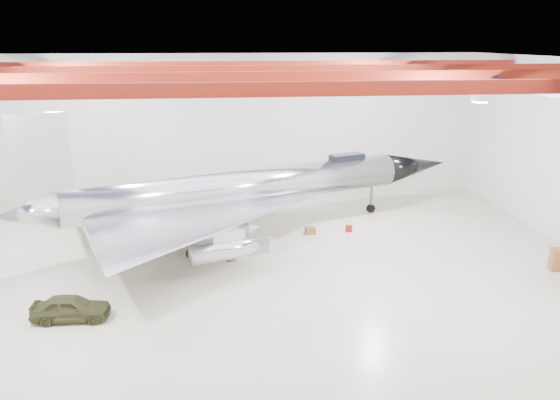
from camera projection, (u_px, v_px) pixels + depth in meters
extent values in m
plane|color=#C1B699|center=(233.00, 271.00, 29.41)|extent=(40.00, 40.00, 0.00)
plane|color=silver|center=(224.00, 127.00, 42.13)|extent=(40.00, 0.00, 40.00)
plane|color=#0A0F38|center=(228.00, 61.00, 26.30)|extent=(40.00, 40.00, 0.00)
cube|color=maroon|center=(236.00, 90.00, 17.90)|extent=(39.50, 0.25, 0.50)
cube|color=maroon|center=(230.00, 78.00, 23.61)|extent=(39.50, 0.25, 0.50)
cube|color=maroon|center=(226.00, 70.00, 29.32)|extent=(39.50, 0.25, 0.50)
cube|color=maroon|center=(224.00, 65.00, 35.03)|extent=(39.50, 0.25, 0.50)
cube|color=#0B1747|center=(463.00, 78.00, 27.95)|extent=(0.25, 29.50, 0.40)
cube|color=silver|center=(480.00, 98.00, 22.12)|extent=(0.55, 0.55, 0.25)
cube|color=silver|center=(50.00, 81.00, 31.21)|extent=(0.55, 0.55, 0.25)
cube|color=silver|center=(388.00, 78.00, 33.54)|extent=(0.55, 0.55, 0.25)
cylinder|color=silver|center=(243.00, 187.00, 34.32)|extent=(21.37, 9.17, 2.18)
cone|color=black|center=(416.00, 166.00, 40.05)|extent=(5.88, 3.84, 2.18)
cone|color=silver|center=(25.00, 214.00, 29.04)|extent=(3.81, 3.13, 2.18)
cube|color=silver|center=(41.00, 160.00, 28.69)|extent=(2.94, 1.12, 4.92)
cube|color=black|center=(347.00, 158.00, 37.20)|extent=(2.56, 1.61, 0.55)
cylinder|color=silver|center=(229.00, 250.00, 28.19)|extent=(4.25, 2.28, 0.98)
cylinder|color=silver|center=(212.00, 234.00, 30.55)|extent=(4.25, 2.28, 0.98)
cylinder|color=silver|center=(179.00, 203.00, 36.20)|extent=(4.25, 2.28, 0.98)
cylinder|color=silver|center=(169.00, 193.00, 38.55)|extent=(4.25, 2.28, 0.98)
cylinder|color=#59595B|center=(371.00, 199.00, 39.03)|extent=(0.20, 0.20, 1.97)
cylinder|color=black|center=(371.00, 208.00, 39.23)|extent=(0.66, 0.43, 0.61)
cylinder|color=#59595B|center=(191.00, 243.00, 30.71)|extent=(0.20, 0.20, 1.97)
cylinder|color=black|center=(191.00, 254.00, 30.91)|extent=(0.66, 0.43, 0.61)
cylinder|color=#59595B|center=(166.00, 216.00, 35.42)|extent=(0.20, 0.20, 1.97)
cylinder|color=black|center=(166.00, 226.00, 35.62)|extent=(0.66, 0.43, 0.61)
imported|color=#35351A|center=(71.00, 308.00, 24.13)|extent=(3.44, 1.51, 1.15)
cube|color=olive|center=(105.00, 252.00, 31.52)|extent=(0.65, 0.55, 0.41)
cylinder|color=#59595B|center=(231.00, 256.00, 30.72)|extent=(0.71, 0.71, 0.49)
cube|color=olive|center=(310.00, 230.00, 34.95)|extent=(0.66, 0.54, 0.44)
cube|color=#59595B|center=(157.00, 234.00, 34.59)|extent=(0.53, 0.48, 0.30)
cylinder|color=maroon|center=(349.00, 228.00, 35.39)|extent=(0.54, 0.54, 0.40)
cylinder|color=#59595B|center=(234.00, 222.00, 36.68)|extent=(0.56, 0.56, 0.41)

